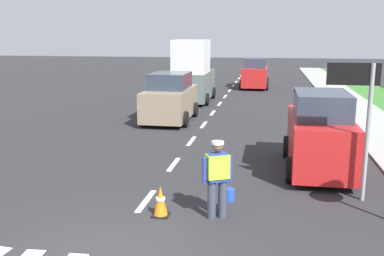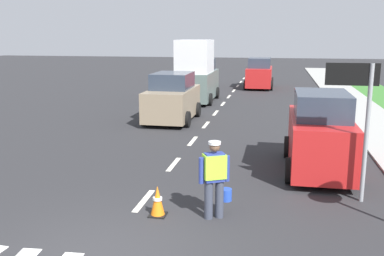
# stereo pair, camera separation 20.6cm
# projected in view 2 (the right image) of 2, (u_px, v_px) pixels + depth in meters

# --- Properties ---
(ground_plane) EXTENTS (96.00, 96.00, 0.00)m
(ground_plane) POSITION_uv_depth(u_px,v_px,m) (229.00, 96.00, 27.83)
(ground_plane) COLOR #28282B
(lane_center_line) EXTENTS (0.14, 46.40, 0.01)m
(lane_center_line) POSITION_uv_depth(u_px,v_px,m) (236.00, 88.00, 31.86)
(lane_center_line) COLOR silver
(lane_center_line) RESTS_ON ground
(road_worker) EXTENTS (0.66, 0.58, 1.67)m
(road_worker) POSITION_uv_depth(u_px,v_px,m) (215.00, 176.00, 9.14)
(road_worker) COLOR #383D4C
(road_worker) RESTS_ON ground
(lane_direction_sign) EXTENTS (1.16, 0.10, 3.20)m
(lane_direction_sign) POSITION_uv_depth(u_px,v_px,m) (358.00, 99.00, 9.81)
(lane_direction_sign) COLOR gray
(lane_direction_sign) RESTS_ON ground
(traffic_cone_near) EXTENTS (0.36, 0.36, 0.67)m
(traffic_cone_near) POSITION_uv_depth(u_px,v_px,m) (158.00, 201.00, 9.36)
(traffic_cone_near) COLOR black
(traffic_cone_near) RESTS_ON ground
(delivery_truck) EXTENTS (2.16, 4.60, 3.54)m
(delivery_truck) POSITION_uv_depth(u_px,v_px,m) (197.00, 74.00, 25.10)
(delivery_truck) COLOR slate
(delivery_truck) RESTS_ON ground
(car_oncoming_lead) EXTENTS (2.08, 4.00, 2.16)m
(car_oncoming_lead) POSITION_uv_depth(u_px,v_px,m) (172.00, 99.00, 19.61)
(car_oncoming_lead) COLOR gray
(car_oncoming_lead) RESTS_ON ground
(car_parked_curbside) EXTENTS (1.88, 4.00, 2.27)m
(car_parked_curbside) POSITION_uv_depth(u_px,v_px,m) (320.00, 135.00, 12.32)
(car_parked_curbside) COLOR red
(car_parked_curbside) RESTS_ON ground
(car_outgoing_far) EXTENTS (2.01, 4.17, 2.19)m
(car_outgoing_far) POSITION_uv_depth(u_px,v_px,m) (259.00, 74.00, 31.84)
(car_outgoing_far) COLOR red
(car_outgoing_far) RESTS_ON ground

